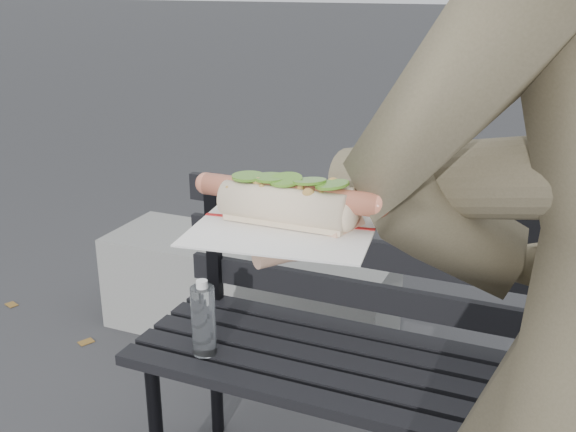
% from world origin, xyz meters
% --- Properties ---
extents(park_bench, '(1.50, 0.44, 0.88)m').
position_xyz_m(park_bench, '(-0.04, 0.93, 0.52)').
color(park_bench, black).
rests_on(park_bench, ground).
extents(concrete_block, '(1.20, 0.40, 0.40)m').
position_xyz_m(concrete_block, '(-0.89, 1.66, 0.20)').
color(concrete_block, slate).
rests_on(concrete_block, ground).
extents(held_hotdog, '(0.62, 0.32, 0.20)m').
position_xyz_m(held_hotdog, '(0.17, 0.11, 1.21)').
color(held_hotdog, brown).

